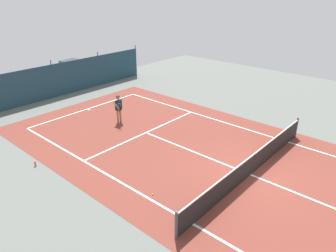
% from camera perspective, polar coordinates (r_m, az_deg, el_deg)
% --- Properties ---
extents(ground_plane, '(36.00, 36.00, 0.00)m').
position_cam_1_polar(ground_plane, '(14.26, 14.68, -8.54)').
color(ground_plane, slate).
extents(court_surface, '(11.02, 26.60, 0.01)m').
position_cam_1_polar(court_surface, '(14.26, 14.68, -8.53)').
color(court_surface, brown).
rests_on(court_surface, ground).
extents(tennis_net, '(10.12, 0.10, 1.10)m').
position_cam_1_polar(tennis_net, '(14.00, 14.90, -6.78)').
color(tennis_net, black).
rests_on(tennis_net, ground).
extents(back_fence, '(16.30, 0.98, 2.70)m').
position_cam_1_polar(back_fence, '(24.85, -20.35, 6.68)').
color(back_fence, '#1E3D4C').
rests_on(back_fence, ground).
extents(tennis_player, '(0.73, 0.74, 1.64)m').
position_cam_1_polar(tennis_player, '(18.74, -8.95, 3.41)').
color(tennis_player, '#9E7051').
rests_on(tennis_player, ground).
extents(tennis_ball_near_player, '(0.07, 0.07, 0.07)m').
position_cam_1_polar(tennis_ball_near_player, '(12.63, -2.80, -12.24)').
color(tennis_ball_near_player, '#CCDB33').
rests_on(tennis_ball_near_player, ground).
extents(parked_car, '(2.40, 4.39, 1.68)m').
position_cam_1_polar(parked_car, '(28.39, -16.59, 9.61)').
color(parked_car, silver).
rests_on(parked_car, ground).
extents(water_bottle, '(0.08, 0.08, 0.24)m').
position_cam_1_polar(water_bottle, '(15.57, -22.92, -6.31)').
color(water_bottle, '#D84C38').
rests_on(water_bottle, ground).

